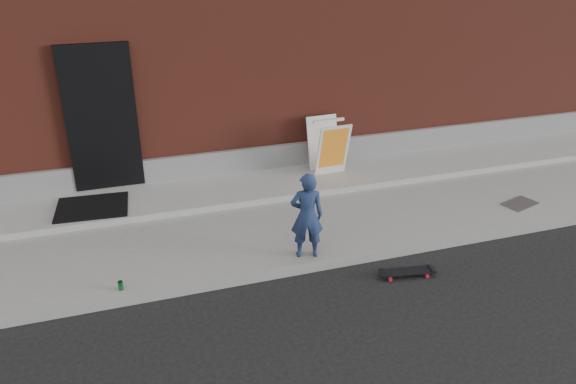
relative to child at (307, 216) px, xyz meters
name	(u,v)px	position (x,y,z in m)	size (l,w,h in m)	color
ground	(331,269)	(0.27, -0.20, -0.73)	(80.00, 80.00, 0.00)	black
sidewalk	(294,214)	(0.27, 1.30, -0.65)	(20.00, 3.00, 0.15)	slate
apron	(277,183)	(0.27, 2.20, -0.53)	(20.00, 1.20, 0.10)	gray
building	(215,6)	(0.26, 6.79, 1.77)	(20.00, 8.10, 5.00)	maroon
child	(307,216)	(0.00, 0.00, 0.00)	(0.42, 0.28, 1.15)	navy
skateboard	(407,272)	(1.13, -0.64, -0.66)	(0.72, 0.29, 0.08)	red
pizza_sign	(328,146)	(1.21, 2.32, -0.02)	(0.59, 0.68, 0.92)	silver
soda_can	(121,286)	(-2.34, -0.06, -0.52)	(0.06, 0.06, 0.11)	#16702E
doormat	(92,207)	(-2.63, 2.08, -0.46)	(1.02, 0.83, 0.03)	black
utility_plate	(520,204)	(3.65, 0.40, -0.57)	(0.53, 0.34, 0.02)	#5B5B60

